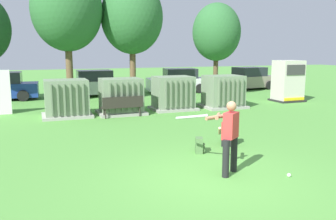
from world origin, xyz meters
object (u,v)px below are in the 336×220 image
transformer_mid_west (121,97)px  transformer_mid_east (173,94)px  transformer_west (66,99)px  generator_enclosure (288,81)px  transformer_east (223,92)px  sports_ball (289,175)px  parked_car_right_of_center (179,81)px  backpack (199,145)px  park_bench (122,105)px  parked_car_left_of_center (93,84)px  parked_car_leftmost (0,87)px  seated_spectator (227,133)px  parked_car_rightmost (248,79)px  batter (228,133)px

transformer_mid_west → transformer_mid_east: size_ratio=1.00×
transformer_west → generator_enclosure: bearing=2.7°
transformer_east → sports_ball: size_ratio=23.33×
parked_car_right_of_center → backpack: bearing=-109.5°
park_bench → parked_car_right_of_center: 9.54m
transformer_mid_west → parked_car_left_of_center: bearing=92.1°
sports_ball → parked_car_right_of_center: (3.76, 16.20, 0.71)m
backpack → parked_car_leftmost: (-6.22, 13.65, 0.54)m
transformer_east → transformer_mid_east: bearing=173.5°
seated_spectator → parked_car_rightmost: bearing=55.1°
transformer_mid_west → transformer_east: size_ratio=1.00×
parked_car_leftmost → transformer_mid_east: bearing=-38.3°
parked_car_leftmost → parked_car_right_of_center: bearing=0.3°
transformer_west → generator_enclosure: 12.13m
parked_car_left_of_center → transformer_mid_east: bearing=-65.9°
transformer_mid_east → backpack: transformer_mid_east is taller
seated_spectator → sports_ball: bearing=-90.9°
transformer_west → batter: (2.95, -8.84, 0.19)m
seated_spectator → backpack: size_ratio=2.19×
parked_car_left_of_center → parked_car_rightmost: size_ratio=0.96×
batter → sports_ball: (1.22, -0.70, -0.93)m
generator_enclosure → park_bench: bearing=-171.0°
generator_enclosure → sports_ball: size_ratio=25.56×
transformer_east → parked_car_rightmost: 8.90m
batter → parked_car_left_of_center: size_ratio=0.41×
transformer_west → parked_car_rightmost: (13.40, 6.62, -0.04)m
transformer_east → parked_car_left_of_center: size_ratio=0.50×
transformer_west → transformer_mid_west: (2.38, -0.15, 0.00)m
parked_car_leftmost → transformer_mid_west: bearing=-50.7°
transformer_mid_east → backpack: 7.47m
park_bench → backpack: size_ratio=4.13×
transformer_mid_west → transformer_mid_east: 2.66m
generator_enclosure → batter: size_ratio=1.32×
generator_enclosure → parked_car_left_of_center: generator_enclosure is taller
transformer_mid_west → seated_spectator: bearing=-74.0°
sports_ball → backpack: bearing=113.8°
transformer_east → parked_car_leftmost: bearing=147.9°
batter → parked_car_rightmost: 18.66m
parked_car_leftmost → parked_car_left_of_center: (5.29, 0.02, 0.00)m
park_bench → parked_car_right_of_center: parked_car_right_of_center is taller
parked_car_left_of_center → generator_enclosure: bearing=-31.2°
batter → backpack: size_ratio=3.95×
park_bench → transformer_mid_east: bearing=22.4°
transformer_mid_east → park_bench: 3.02m
parked_car_left_of_center → parked_car_rightmost: same height
transformer_east → park_bench: bearing=-171.0°
seated_spectator → parked_car_leftmost: (-7.37, 13.19, 0.38)m
parked_car_leftmost → parked_car_right_of_center: 11.09m
transformer_east → parked_car_leftmost: (-10.78, 6.76, -0.04)m
batter → transformer_west: bearing=108.4°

